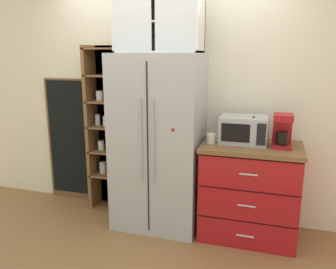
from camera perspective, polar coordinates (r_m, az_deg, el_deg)
name	(u,v)px	position (r m, az deg, el deg)	size (l,w,h in m)	color
ground_plane	(158,223)	(3.77, -1.65, -14.64)	(10.56, 10.56, 0.00)	olive
wall_back_cream	(169,100)	(3.75, 0.19, 5.75)	(4.87, 0.10, 2.55)	silver
refrigerator	(159,142)	(3.48, -1.58, -1.32)	(0.87, 0.66, 1.78)	#ADAFB5
pantry_shelf_column	(109,128)	(3.95, -9.90, 1.15)	(0.46, 0.29, 1.87)	brown
counter_cabinet	(249,191)	(3.46, 13.49, -9.15)	(0.93, 0.64, 0.93)	#A8161C
microwave	(244,130)	(3.33, 12.56, 0.80)	(0.44, 0.33, 0.26)	#ADAFB5
coffee_maker	(282,130)	(3.28, 18.64, 0.67)	(0.17, 0.20, 0.31)	#A8161C
mug_cream	(211,138)	(3.28, 7.27, -0.66)	(0.12, 0.09, 0.09)	silver
mug_navy	(253,139)	(3.36, 14.06, -0.71)	(0.11, 0.07, 0.09)	navy
bottle_amber	(253,132)	(3.29, 14.04, 0.34)	(0.07, 0.07, 0.27)	brown
upper_cabinet	(159,23)	(3.42, -1.45, 18.24)	(0.84, 0.32, 0.57)	silver
chalkboard_menu	(70,140)	(4.30, -16.07, -0.90)	(0.60, 0.04, 1.49)	brown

